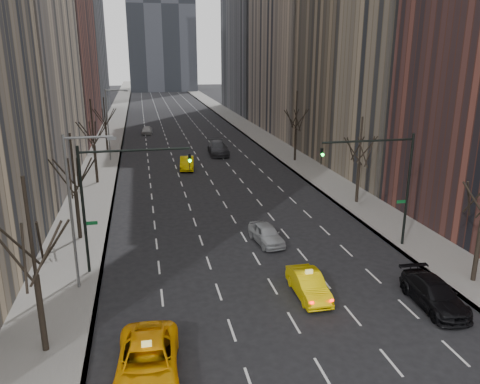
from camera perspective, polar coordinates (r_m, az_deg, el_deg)
ground at (r=22.03m, az=10.05°, el=-20.83°), size 400.00×400.00×0.00m
sidewalk_left at (r=87.26m, az=-15.33°, el=7.21°), size 4.50×320.00×0.15m
sidewalk_right at (r=89.22m, az=0.71°, el=7.98°), size 4.50×320.00×0.15m
tree_lw_a at (r=22.72m, az=-23.60°, el=-9.39°), size 3.36×3.50×8.28m
tree_lw_b at (r=35.75m, az=-19.40°, el=0.04°), size 3.36×3.50×7.82m
tree_lw_c at (r=51.18m, az=-17.34°, el=5.35°), size 3.36×3.50×8.74m
tree_lw_d at (r=68.96m, az=-16.07°, el=7.76°), size 3.36×3.50×7.36m
tree_rw_b at (r=43.67m, az=14.32°, el=3.34°), size 3.36×3.50×7.82m
tree_rw_c at (r=59.97m, az=6.81°, el=7.52°), size 3.36×3.50×8.74m
traffic_mast_left at (r=29.22m, az=-15.48°, el=0.44°), size 6.69×0.39×8.00m
traffic_mast_right at (r=33.34m, az=17.50°, el=2.23°), size 6.69×0.39×8.00m
streetlight_near at (r=27.46m, az=-19.32°, el=-0.64°), size 2.83×0.22×9.00m
streetlight_far at (r=61.69m, az=-15.53°, el=8.77°), size 2.83×0.22×9.00m
taxi_suv at (r=21.31m, az=-11.21°, el=-19.71°), size 3.00×5.84×1.58m
taxi_sedan at (r=27.30m, az=8.34°, el=-11.11°), size 1.48×4.23×1.39m
silver_sedan_ahead at (r=34.17m, az=3.22°, el=-5.11°), size 2.17×4.31×1.41m
parked_suv_black at (r=28.07m, az=22.60°, el=-11.41°), size 2.28×5.10×1.45m
far_taxi at (r=56.25m, az=-6.48°, el=3.53°), size 2.12×4.72×1.50m
far_suv_grey at (r=64.21m, az=-2.68°, el=5.36°), size 2.74×6.26×1.79m
far_car_white at (r=82.81m, az=-11.27°, el=7.43°), size 1.99×4.13×1.36m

